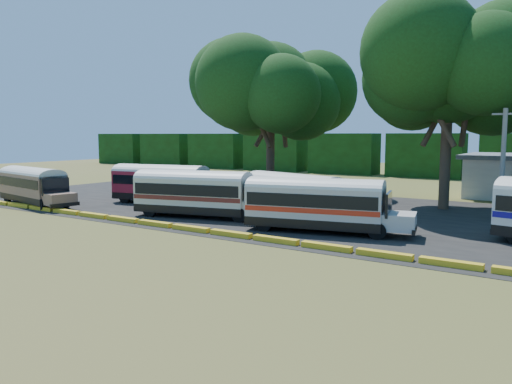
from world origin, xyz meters
The scene contains 12 objects.
ground centered at (0.00, 0.00, 0.00)m, with size 160.00×160.00×0.00m, color #46551C.
asphalt_strip centered at (1.00, 12.00, 0.01)m, with size 64.00×24.00×0.02m, color black.
curb centered at (0.00, 1.00, 0.15)m, with size 53.70×0.45×0.30m.
treeline_backdrop centered at (0.00, 48.00, 3.00)m, with size 130.00×4.00×6.00m.
bus_beige centered at (-19.76, 2.47, 1.79)m, with size 9.75×3.80×3.12m.
bus_red centered at (-11.42, 8.92, 1.90)m, with size 10.33×4.25×3.30m.
bus_cream_west centered at (-4.55, 5.12, 1.87)m, with size 10.36×4.77×3.31m.
bus_cream_east centered at (1.56, 8.35, 1.78)m, with size 9.82×5.10×3.14m.
bus_white_red centered at (5.05, 4.95, 1.84)m, with size 10.18×4.55×3.25m.
tree_west centered at (-7.38, 19.63, 10.30)m, with size 11.54×11.54×14.57m.
tree_center centered at (9.12, 18.75, 10.91)m, with size 11.75×11.75×15.26m.
utility_pole centered at (13.70, 14.34, 3.86)m, with size 1.60×0.30×7.50m.
Camera 1 is at (18.12, -21.62, 5.79)m, focal length 35.00 mm.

